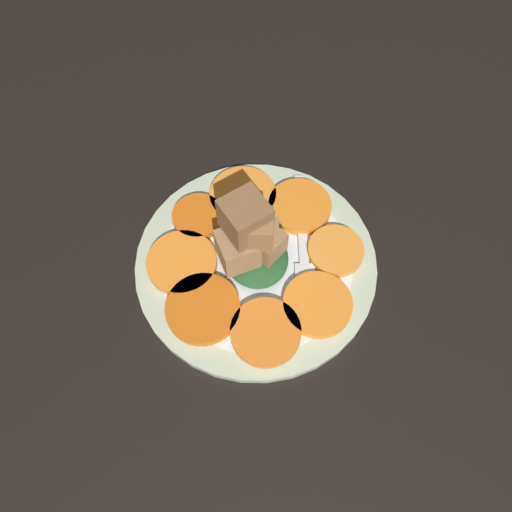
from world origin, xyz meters
TOP-DOWN VIEW (x-y plane):
  - table_slab at (0.00, 0.00)cm, footprint 120.00×120.00cm
  - plate at (0.00, 0.00)cm, footprint 28.19×28.19cm
  - carrot_slice_0 at (-8.91, 1.46)cm, footprint 7.67×7.67cm
  - carrot_slice_1 at (-7.38, -4.94)cm, footprint 7.68×7.68cm
  - carrot_slice_2 at (-1.61, -9.18)cm, footprint 6.54×6.54cm
  - carrot_slice_3 at (5.42, -7.10)cm, footprint 7.72×7.72cm
  - carrot_slice_4 at (8.87, -0.83)cm, footprint 8.25×8.25cm
  - carrot_slice_5 at (7.34, 5.21)cm, footprint 6.21×6.21cm
  - carrot_slice_6 at (1.75, 8.37)cm, footprint 8.10×8.10cm
  - carrot_slice_7 at (-4.45, 7.31)cm, footprint 8.26×8.26cm
  - center_pile at (0.31, 0.34)cm, footprint 8.21×8.03cm
  - fork at (0.33, -5.87)cm, footprint 18.83×6.60cm

SIDE VIEW (x-z plane):
  - table_slab at x=0.00cm, z-range 0.00..2.00cm
  - plate at x=0.00cm, z-range 1.99..3.04cm
  - fork at x=0.33cm, z-range 3.10..3.50cm
  - carrot_slice_0 at x=-8.91cm, z-range 3.10..4.16cm
  - carrot_slice_1 at x=-7.38cm, z-range 3.10..4.16cm
  - carrot_slice_2 at x=-1.61cm, z-range 3.10..4.16cm
  - carrot_slice_3 at x=5.42cm, z-range 3.10..4.16cm
  - carrot_slice_4 at x=8.87cm, z-range 3.10..4.16cm
  - carrot_slice_5 at x=7.34cm, z-range 3.10..4.16cm
  - carrot_slice_6 at x=1.75cm, z-range 3.10..4.16cm
  - carrot_slice_7 at x=-4.45cm, z-range 3.10..4.16cm
  - center_pile at x=0.31cm, z-range 2.16..12.56cm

